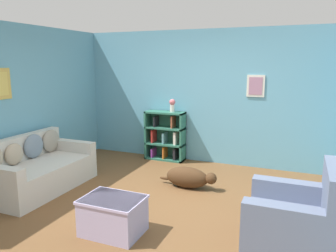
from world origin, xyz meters
The scene contains 9 objects.
ground_plane centered at (0.00, 0.00, 0.00)m, with size 14.00×14.00×0.00m, color brown.
wall_back centered at (0.00, 2.25, 1.30)m, with size 5.60×0.13×2.60m.
wall_left centered at (-2.55, 0.00, 1.30)m, with size 0.13×5.00×2.60m.
couch centered at (-2.00, -0.22, 0.31)m, with size 0.95×1.73×0.82m.
bookshelf centered at (-0.73, 2.05, 0.48)m, with size 0.81×0.31×1.00m.
recliner_chair centered at (1.86, -0.50, 0.33)m, with size 0.93×0.91×0.96m.
coffee_table centered at (-0.14, -0.95, 0.23)m, with size 0.70×0.52×0.43m.
dog centered at (0.22, 0.73, 0.17)m, with size 0.98×0.30×0.34m.
vase centered at (-0.58, 2.03, 1.15)m, with size 0.12×0.12×0.26m.
Camera 1 is at (1.81, -3.98, 1.97)m, focal length 35.00 mm.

